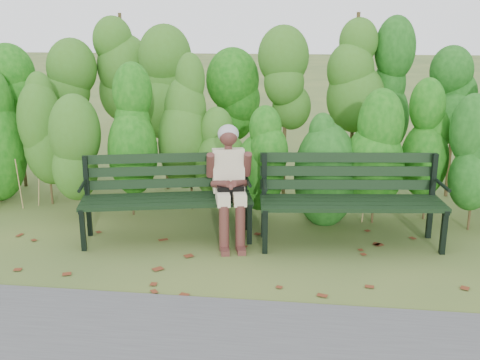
# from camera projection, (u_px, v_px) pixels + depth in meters

# --- Properties ---
(ground) EXTENTS (80.00, 80.00, 0.00)m
(ground) POSITION_uv_depth(u_px,v_px,m) (236.00, 257.00, 5.91)
(ground) COLOR #3C5527
(hedge_band) EXTENTS (11.04, 1.67, 2.42)m
(hedge_band) POSITION_uv_depth(u_px,v_px,m) (255.00, 112.00, 7.34)
(hedge_band) COLOR #47381E
(hedge_band) RESTS_ON ground
(leaf_litter) EXTENTS (6.03, 1.90, 0.01)m
(leaf_litter) POSITION_uv_depth(u_px,v_px,m) (268.00, 268.00, 5.64)
(leaf_litter) COLOR maroon
(leaf_litter) RESTS_ON ground
(bench_left) EXTENTS (1.98, 1.04, 0.95)m
(bench_left) POSITION_uv_depth(u_px,v_px,m) (167.00, 190.00, 6.34)
(bench_left) COLOR black
(bench_left) RESTS_ON ground
(bench_right) EXTENTS (2.04, 0.87, 0.99)m
(bench_right) POSITION_uv_depth(u_px,v_px,m) (350.00, 192.00, 6.18)
(bench_right) COLOR black
(bench_right) RESTS_ON ground
(seated_woman) EXTENTS (0.53, 0.78, 1.31)m
(seated_woman) POSITION_uv_depth(u_px,v_px,m) (229.00, 177.00, 6.18)
(seated_woman) COLOR beige
(seated_woman) RESTS_ON ground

